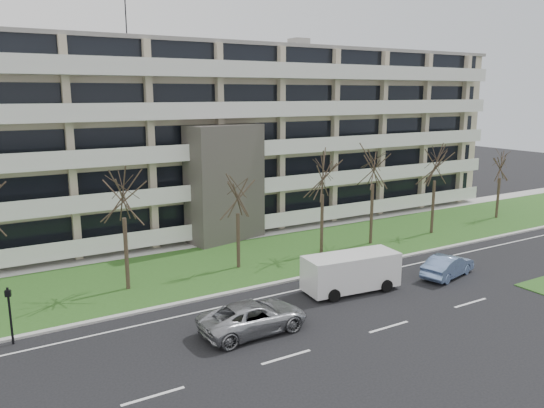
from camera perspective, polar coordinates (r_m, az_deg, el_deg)
ground at (r=27.52m, az=12.46°, el=-12.79°), size 160.00×160.00×0.00m
grass_verge at (r=37.34m, az=-1.29°, el=-5.78°), size 90.00×10.00×0.06m
curb at (r=33.29m, az=2.98°, el=-7.97°), size 90.00×0.35×0.12m
sidewalk at (r=42.02m, az=-4.98°, el=-3.79°), size 90.00×2.00×0.08m
lane_edge_line at (r=32.15m, az=4.47°, el=-8.83°), size 90.00×0.12×0.01m
apartment_building at (r=46.86m, az=-8.81°, el=7.16°), size 60.50×15.10×18.75m
silver_pickup at (r=26.16m, az=-1.99°, el=-12.05°), size 5.45×2.59×1.50m
blue_sedan at (r=35.25m, az=18.39°, el=-6.33°), size 4.53×2.48×1.41m
white_van at (r=31.38m, az=8.62°, el=-6.92°), size 5.85×2.78×2.20m
pedestrian_signal at (r=27.29m, az=-26.40°, el=-10.02°), size 0.30×0.26×2.75m
tree_2 at (r=31.16m, az=-15.78°, el=1.56°), size 3.87×3.87×7.73m
tree_3 at (r=34.07m, az=-3.72°, el=1.29°), size 3.29×3.29×6.58m
tree_4 at (r=37.11m, az=5.50°, el=3.58°), size 3.88×3.88×7.76m
tree_5 at (r=40.16m, az=10.88°, el=4.64°), size 4.14×4.14×8.29m
tree_6 at (r=44.54m, az=17.22°, el=4.57°), size 3.92×3.92×7.84m
tree_7 at (r=52.36m, az=23.42°, el=4.14°), size 3.34×3.34×6.68m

